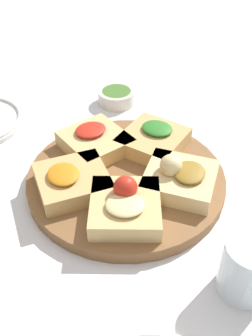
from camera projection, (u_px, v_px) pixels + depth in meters
The scene contains 9 objects.
ground_plane at pixel (126, 184), 0.70m from camera, with size 3.00×3.00×0.00m, color white.
serving_board at pixel (126, 179), 0.69m from camera, with size 0.35×0.35×0.02m, color brown.
focaccia_slice_0 at pixel (95, 141), 0.73m from camera, with size 0.16×0.16×0.04m.
focaccia_slice_1 at pixel (72, 181), 0.65m from camera, with size 0.15×0.15×0.04m.
focaccia_slice_2 at pixel (125, 205), 0.60m from camera, with size 0.12×0.12×0.06m.
focaccia_slice_3 at pixel (179, 177), 0.65m from camera, with size 0.13×0.13×0.06m.
focaccia_slice_4 at pixel (153, 140), 0.74m from camera, with size 0.15×0.15×0.04m.
water_glass at pixel (248, 268), 0.51m from camera, with size 0.07×0.07×0.09m, color silver.
dipping_bowl at pixel (117, 96), 0.90m from camera, with size 0.08×0.08×0.03m.
Camera 1 is at (-0.51, -0.06, 0.47)m, focal length 42.00 mm.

